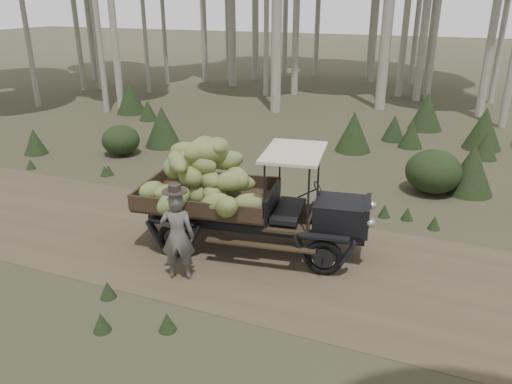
% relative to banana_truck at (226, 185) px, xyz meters
% --- Properties ---
extents(ground, '(120.00, 120.00, 0.00)m').
position_rel_banana_truck_xyz_m(ground, '(-1.35, -0.12, -1.29)').
color(ground, '#473D2B').
rests_on(ground, ground).
extents(dirt_track, '(70.00, 4.00, 0.01)m').
position_rel_banana_truck_xyz_m(dirt_track, '(-1.35, -0.12, -1.29)').
color(dirt_track, brown).
rests_on(dirt_track, ground).
extents(banana_truck, '(4.56, 2.48, 2.20)m').
position_rel_banana_truck_xyz_m(banana_truck, '(0.00, 0.00, 0.00)').
color(banana_truck, black).
rests_on(banana_truck, ground).
extents(farmer, '(0.67, 0.55, 1.73)m').
position_rel_banana_truck_xyz_m(farmer, '(-0.27, -1.35, -0.48)').
color(farmer, '#56554F').
rests_on(farmer, ground).
extents(undergrowth, '(25.47, 22.56, 1.36)m').
position_rel_banana_truck_xyz_m(undergrowth, '(-0.62, 1.25, -0.76)').
color(undergrowth, '#233319').
rests_on(undergrowth, ground).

